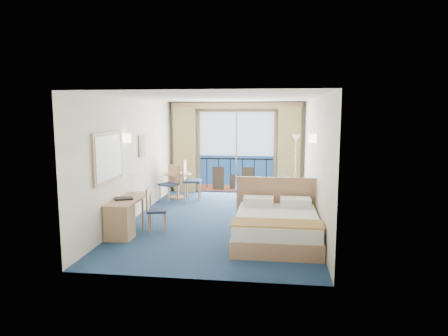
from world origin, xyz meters
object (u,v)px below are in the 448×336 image
Objects in this scene: round_table at (177,179)px; table_chair_a at (189,178)px; table_chair_b at (171,181)px; desk at (122,218)px; bed at (277,226)px; armchair at (277,191)px; floor_lamp at (296,150)px; nightstand at (302,209)px; desk_chair at (153,207)px.

table_chair_a is at bearing -28.03° from round_table.
table_chair_b is (-0.08, -0.40, 0.02)m from round_table.
desk is at bearing -60.28° from table_chair_b.
table_chair_b is (-2.84, 3.09, 0.25)m from bed.
armchair is 2.87m from table_chair_b.
floor_lamp is 3.09m from table_chair_a.
armchair reaches higher than nightstand.
floor_lamp reaches higher than bed.
floor_lamp is at bearing -50.60° from desk_chair.
floor_lamp is (0.52, 4.06, 1.04)m from bed.
floor_lamp reaches higher than desk.
armchair is at bearing -54.54° from desk_chair.
floor_lamp is at bearing 47.79° from table_chair_b.
desk_chair is at bearing -84.81° from round_table.
armchair is 3.69m from desk_chair.
table_chair_a reaches higher than nightstand.
desk is 3.50m from table_chair_a.
desk_chair is (-2.47, 0.31, 0.21)m from bed.
desk is (-2.97, -3.18, 0.01)m from armchair.
nightstand is at bearing -33.68° from round_table.
bed reaches higher than table_chair_b.
table_chair_a is at bearing 80.67° from desk.
desk_chair is at bearing 173.95° from table_chair_a.
table_chair_b reaches higher than desk_chair.
armchair is 4.35m from desk.
armchair is 0.56× the size of desk.
bed is 1.13× the size of floor_lamp.
desk is (-2.95, -0.15, 0.08)m from bed.
bed is 4.21m from table_chair_b.
round_table is at bearing -170.20° from floor_lamp.
armchair is at bearing -9.45° from round_table.
table_chair_a is (-2.90, -0.77, -0.73)m from floor_lamp.
desk_chair is at bearing -50.76° from table_chair_b.
table_chair_a reaches higher than desk_chair.
nightstand is 0.42× the size of desk.
armchair is 2.83m from round_table.
floor_lamp is at bearing -79.62° from table_chair_a.
round_table is at bearing 110.60° from table_chair_b.
bed reaches higher than nightstand.
bed is 3.28× the size of nightstand.
round_table is 0.41m from table_chair_b.
table_chair_a is at bearing -13.67° from desk_chair.
bed is 3.03m from armchair.
desk is at bearing 121.75° from desk_chair.
floor_lamp is 3.59m from table_chair_b.
floor_lamp reaches higher than nightstand.
bed is 4.08m from table_chair_a.
nightstand is (0.54, 1.30, 0.01)m from bed.
nightstand is 0.68× the size of desk_chair.
table_chair_b is at bearing -163.89° from floor_lamp.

